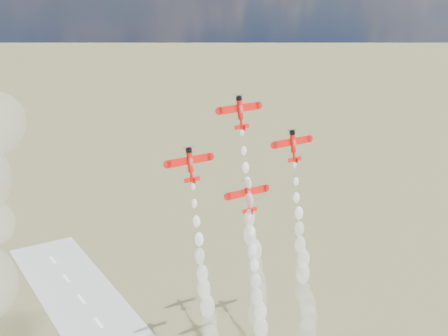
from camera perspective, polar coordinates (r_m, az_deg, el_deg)
name	(u,v)px	position (r m, az deg, el deg)	size (l,w,h in m)	color
plane_lead	(240,111)	(158.69, 1.49, 5.19)	(11.99, 4.08, 8.49)	red
plane_left	(190,164)	(152.38, -3.11, 0.38)	(11.99, 4.08, 8.49)	red
plane_right	(293,145)	(168.51, 6.34, 2.11)	(11.99, 4.08, 8.49)	red
plane_slot	(248,196)	(161.81, 2.21, -2.53)	(11.99, 4.08, 8.49)	red
smoke_trail_lead	(256,276)	(167.74, 2.90, -9.86)	(5.73, 12.44, 51.27)	white
smoke_trail_left	(209,333)	(165.01, -1.35, -14.88)	(5.46, 11.92, 51.35)	white
smoke_trail_right	(306,299)	(179.78, 7.47, -11.78)	(5.77, 12.22, 50.54)	white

